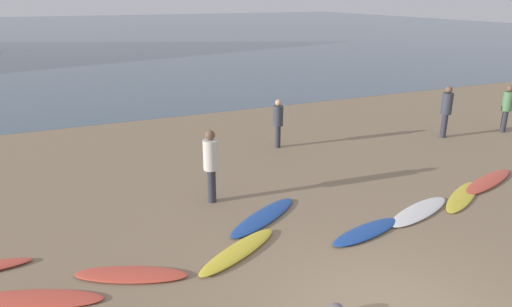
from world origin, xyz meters
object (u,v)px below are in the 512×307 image
(surfboard_5, at_px, (366,232))
(surfboard_7, at_px, (462,197))
(person_3, at_px, (211,160))
(surfboard_8, at_px, (488,181))
(surfboard_2, at_px, (131,274))
(surfboard_6, at_px, (419,211))
(person_0, at_px, (446,108))
(person_2, at_px, (278,119))
(person_1, at_px, (507,105))
(surfboard_3, at_px, (238,251))
(surfboard_4, at_px, (264,217))
(surfboard_1, at_px, (38,299))

(surfboard_5, height_order, surfboard_7, surfboard_5)
(surfboard_7, relative_size, person_3, 1.26)
(surfboard_8, height_order, person_3, person_3)
(surfboard_2, distance_m, surfboard_6, 6.35)
(person_0, relative_size, person_2, 1.13)
(person_1, bearing_deg, surfboard_2, -161.13)
(surfboard_3, relative_size, person_1, 1.28)
(person_2, bearing_deg, person_1, -50.22)
(surfboard_6, relative_size, person_1, 1.32)
(surfboard_4, bearing_deg, surfboard_6, -51.24)
(surfboard_1, height_order, person_3, person_3)
(person_3, bearing_deg, person_1, -74.46)
(surfboard_1, bearing_deg, person_2, 61.53)
(surfboard_3, xyz_separation_m, surfboard_5, (2.68, -0.37, -0.00))
(person_3, bearing_deg, surfboard_1, 131.50)
(surfboard_6, height_order, person_1, person_1)
(surfboard_5, height_order, person_2, person_2)
(person_0, bearing_deg, person_1, 82.21)
(surfboard_6, height_order, person_0, person_0)
(surfboard_3, relative_size, surfboard_7, 0.97)
(surfboard_5, bearing_deg, surfboard_4, 124.78)
(surfboard_5, relative_size, person_3, 1.08)
(surfboard_5, relative_size, surfboard_7, 0.86)
(surfboard_3, bearing_deg, person_3, 53.57)
(surfboard_4, bearing_deg, person_1, -17.71)
(surfboard_3, height_order, person_0, person_0)
(surfboard_3, distance_m, person_3, 2.62)
(surfboard_2, xyz_separation_m, surfboard_8, (9.23, 0.48, 0.00))
(surfboard_1, distance_m, surfboard_4, 4.67)
(surfboard_4, height_order, person_3, person_3)
(person_1, relative_size, person_3, 0.95)
(surfboard_4, relative_size, person_1, 1.38)
(surfboard_1, xyz_separation_m, surfboard_2, (1.48, 0.07, 0.01))
(surfboard_8, xyz_separation_m, person_3, (-6.93, 1.87, 0.99))
(surfboard_3, relative_size, person_2, 1.37)
(surfboard_6, height_order, surfboard_7, surfboard_6)
(surfboard_5, relative_size, surfboard_6, 0.86)
(surfboard_2, distance_m, surfboard_3, 2.00)
(surfboard_5, bearing_deg, surfboard_3, 159.11)
(person_2, xyz_separation_m, person_3, (-3.28, -3.05, 0.12))
(surfboard_6, distance_m, person_0, 6.53)
(surfboard_4, height_order, surfboard_6, surfboard_4)
(surfboard_3, relative_size, surfboard_5, 1.13)
(surfboard_4, bearing_deg, surfboard_2, 167.58)
(person_2, bearing_deg, surfboard_4, -158.51)
(surfboard_1, xyz_separation_m, person_2, (7.07, 5.47, 0.89))
(surfboard_7, xyz_separation_m, person_2, (-2.30, 5.33, 0.89))
(surfboard_8, distance_m, person_1, 5.58)
(surfboard_4, xyz_separation_m, person_3, (-0.74, 1.29, 1.00))
(surfboard_6, xyz_separation_m, person_1, (7.36, 3.80, 0.95))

